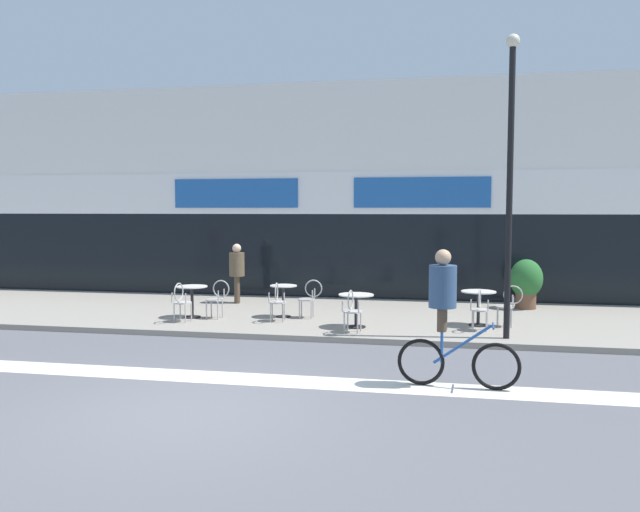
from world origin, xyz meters
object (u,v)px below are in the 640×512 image
object	(u,v)px
bistro_table_0	(192,295)
bistro_table_1	(283,295)
cafe_chair_3_near	(480,306)
cafe_chair_2_near	(352,308)
pedestrian_near_end	(237,268)
lamp_post	(510,167)
cafe_chair_0_near	(181,299)
bistro_table_2	(356,303)
bistro_table_3	(478,301)
cafe_chair_1_side	(310,296)
cafe_chair_1_near	(277,299)
cyclist_0	(447,311)
planter_pot	(526,282)
cafe_chair_3_side	(508,303)
cafe_chair_0_side	(217,296)

from	to	relation	value
bistro_table_0	bistro_table_1	xyz separation A→B (m)	(2.09, 0.46, -0.00)
bistro_table_1	cafe_chair_3_near	xyz separation A→B (m)	(4.43, -0.88, -0.01)
cafe_chair_2_near	pedestrian_near_end	bearing A→B (deg)	52.51
lamp_post	pedestrian_near_end	world-z (taller)	lamp_post
cafe_chair_0_near	lamp_post	bearing A→B (deg)	-88.34
bistro_table_2	cafe_chair_3_near	size ratio (longest dim) A/B	0.84
bistro_table_0	pedestrian_near_end	world-z (taller)	pedestrian_near_end
bistro_table_3	cafe_chair_3_near	size ratio (longest dim) A/B	0.84
bistro_table_2	pedestrian_near_end	distance (m)	4.65
cafe_chair_0_near	pedestrian_near_end	world-z (taller)	pedestrian_near_end
lamp_post	pedestrian_near_end	bearing A→B (deg)	152.66
bistro_table_3	cafe_chair_1_side	xyz separation A→B (m)	(-3.81, 0.26, -0.03)
bistro_table_1	cafe_chair_1_side	bearing A→B (deg)	0.32
cafe_chair_1_side	cafe_chair_3_near	world-z (taller)	same
lamp_post	bistro_table_2	bearing A→B (deg)	169.41
bistro_table_3	pedestrian_near_end	size ratio (longest dim) A/B	0.47
cafe_chair_1_near	cyclist_0	distance (m)	5.57
cafe_chair_0_near	cafe_chair_2_near	bearing A→B (deg)	-91.93
bistro_table_1	cafe_chair_2_near	world-z (taller)	cafe_chair_2_near
bistro_table_0	cafe_chair_1_side	size ratio (longest dim) A/B	0.82
cafe_chair_1_side	planter_pot	xyz separation A→B (m)	(5.15, 2.38, 0.17)
cafe_chair_0_near	cafe_chair_3_side	size ratio (longest dim) A/B	1.00
cyclist_0	pedestrian_near_end	distance (m)	8.65
cafe_chair_1_side	cafe_chair_1_near	bearing A→B (deg)	42.93
cyclist_0	bistro_table_1	bearing A→B (deg)	132.03
cafe_chair_1_side	cyclist_0	distance (m)	5.70
cafe_chair_0_side	cafe_chair_2_near	distance (m)	3.49
planter_pot	bistro_table_0	bearing A→B (deg)	-160.14
cafe_chair_1_side	cafe_chair_3_near	distance (m)	3.91
bistro_table_1	bistro_table_2	xyz separation A→B (m)	(1.85, -0.96, -0.01)
cafe_chair_3_side	cafe_chair_0_near	bearing A→B (deg)	10.22
cafe_chair_0_near	cafe_chair_2_near	size ratio (longest dim) A/B	1.00
cafe_chair_3_side	pedestrian_near_end	bearing A→B (deg)	-14.06
cafe_chair_3_near	cafe_chair_0_near	bearing A→B (deg)	99.65
bistro_table_0	pedestrian_near_end	bearing A→B (deg)	82.62
cafe_chair_2_near	bistro_table_1	bearing A→B (deg)	55.85
cafe_chair_3_near	lamp_post	size ratio (longest dim) A/B	0.15
cafe_chair_3_side	cyclist_0	distance (m)	4.72
cafe_chair_1_near	planter_pot	size ratio (longest dim) A/B	0.71
lamp_post	cyclist_0	world-z (taller)	lamp_post
cafe_chair_1_near	pedestrian_near_end	xyz separation A→B (m)	(-1.79, 2.55, 0.44)
bistro_table_2	bistro_table_3	xyz separation A→B (m)	(2.59, 0.70, 0.03)
cafe_chair_3_side	bistro_table_3	bearing A→B (deg)	3.20
cafe_chair_1_side	cafe_chair_0_near	bearing A→B (deg)	19.16
bistro_table_1	cafe_chair_3_side	world-z (taller)	cafe_chair_3_side
bistro_table_1	cafe_chair_1_side	size ratio (longest dim) A/B	0.84
cafe_chair_1_near	cafe_chair_3_near	bearing A→B (deg)	-100.87
cafe_chair_0_near	cafe_chair_3_side	world-z (taller)	same
cafe_chair_0_near	cafe_chair_1_side	bearing A→B (deg)	-62.88
bistro_table_2	cafe_chair_1_near	world-z (taller)	cafe_chair_1_near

